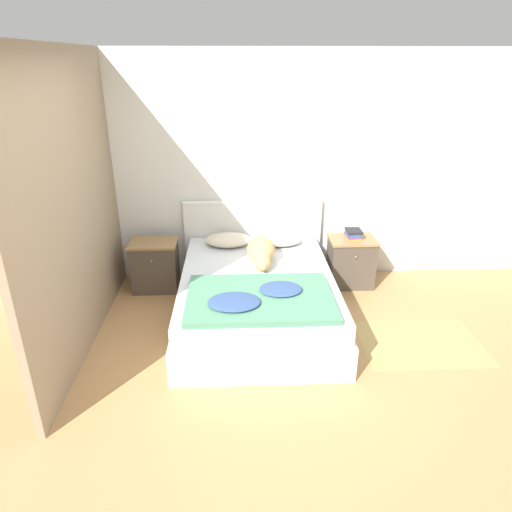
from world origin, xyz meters
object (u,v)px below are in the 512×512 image
at_px(nightstand_left, 155,265).
at_px(pillow_left, 228,240).
at_px(bed, 257,298).
at_px(pillow_right, 279,239).
at_px(nightstand_right, 351,261).
at_px(dog, 261,251).
at_px(book_stack, 353,234).

bearing_deg(nightstand_left, pillow_left, 1.84).
distance_m(bed, nightstand_left, 1.34).
bearing_deg(pillow_right, nightstand_right, -1.84).
bearing_deg(pillow_right, pillow_left, 180.00).
distance_m(dog, book_stack, 1.16).
distance_m(bed, pillow_left, 0.88).
height_order(bed, pillow_right, pillow_right).
distance_m(nightstand_left, nightstand_right, 2.24).
height_order(pillow_right, dog, dog).
xyz_separation_m(bed, book_stack, (1.12, 0.76, 0.37)).
xyz_separation_m(nightstand_left, pillow_right, (1.40, 0.03, 0.28)).
bearing_deg(pillow_left, nightstand_left, -178.16).
bearing_deg(nightstand_right, book_stack, 78.25).
distance_m(nightstand_right, pillow_right, 0.88).
bearing_deg(dog, nightstand_left, 158.86).
bearing_deg(dog, book_stack, 23.70).
bearing_deg(nightstand_right, bed, -146.23).
distance_m(pillow_left, pillow_right, 0.57).
relative_size(pillow_left, book_stack, 2.23).
height_order(nightstand_right, book_stack, book_stack).
height_order(bed, dog, dog).
height_order(nightstand_left, book_stack, book_stack).
relative_size(nightstand_left, pillow_right, 1.11).
distance_m(bed, book_stack, 1.40).
relative_size(bed, nightstand_right, 3.56).
distance_m(bed, nightstand_right, 1.34).
xyz_separation_m(pillow_right, book_stack, (0.84, -0.02, 0.05)).
bearing_deg(pillow_left, pillow_right, 0.00).
bearing_deg(book_stack, pillow_right, 178.90).
relative_size(nightstand_left, pillow_left, 1.11).
relative_size(pillow_right, book_stack, 2.23).
xyz_separation_m(bed, dog, (0.06, 0.29, 0.37)).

